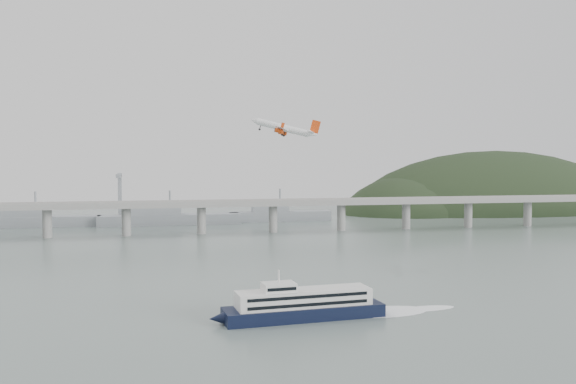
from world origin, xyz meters
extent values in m
plane|color=slate|center=(0.00, 0.00, 0.00)|extent=(900.00, 900.00, 0.00)
cube|color=gray|center=(0.00, 200.00, 20.00)|extent=(800.00, 22.00, 2.20)
cube|color=gray|center=(0.00, 189.50, 22.00)|extent=(800.00, 0.60, 1.80)
cube|color=gray|center=(0.00, 210.50, 22.00)|extent=(800.00, 0.60, 1.80)
cylinder|color=gray|center=(-130.00, 200.00, 9.50)|extent=(6.00, 6.00, 21.00)
cylinder|color=gray|center=(-80.00, 200.00, 9.50)|extent=(6.00, 6.00, 21.00)
cylinder|color=gray|center=(-30.00, 200.00, 9.50)|extent=(6.00, 6.00, 21.00)
cylinder|color=gray|center=(20.00, 200.00, 9.50)|extent=(6.00, 6.00, 21.00)
cylinder|color=gray|center=(70.00, 200.00, 9.50)|extent=(6.00, 6.00, 21.00)
cylinder|color=gray|center=(120.00, 200.00, 9.50)|extent=(6.00, 6.00, 21.00)
cylinder|color=gray|center=(170.00, 200.00, 9.50)|extent=(6.00, 6.00, 21.00)
cylinder|color=gray|center=(220.00, 200.00, 9.50)|extent=(6.00, 6.00, 21.00)
ellipsoid|color=black|center=(270.00, 330.00, -18.00)|extent=(320.00, 150.00, 156.00)
ellipsoid|color=black|center=(175.00, 320.00, -12.00)|extent=(140.00, 110.00, 96.00)
ellipsoid|color=black|center=(360.00, 340.00, -25.00)|extent=(220.00, 140.00, 120.00)
cube|color=gray|center=(-150.00, 270.00, 4.00)|extent=(95.67, 20.15, 8.00)
cube|color=gray|center=(-159.50, 270.00, 12.00)|extent=(33.90, 15.02, 8.00)
cylinder|color=gray|center=(-150.00, 270.00, 20.00)|extent=(1.60, 1.60, 14.00)
cube|color=gray|center=(-50.00, 265.00, 4.00)|extent=(110.55, 21.43, 8.00)
cube|color=gray|center=(-61.00, 265.00, 12.00)|extent=(39.01, 16.73, 8.00)
cylinder|color=gray|center=(-50.00, 265.00, 20.00)|extent=(1.60, 1.60, 14.00)
cube|color=gray|center=(40.00, 275.00, 4.00)|extent=(85.00, 13.60, 8.00)
cube|color=gray|center=(31.50, 275.00, 12.00)|extent=(29.75, 11.90, 8.00)
cylinder|color=gray|center=(40.00, 275.00, 20.00)|extent=(1.60, 1.60, 14.00)
cube|color=gray|center=(-90.00, 300.00, 20.00)|extent=(3.00, 3.00, 40.00)
cube|color=gray|center=(-90.00, 290.00, 38.00)|extent=(3.00, 28.00, 3.00)
cube|color=black|center=(-13.32, -31.90, 2.07)|extent=(52.69, 16.70, 4.15)
cone|color=black|center=(-41.21, -34.22, 2.07)|extent=(5.51, 4.56, 4.15)
cube|color=silver|center=(-13.32, -31.90, 6.74)|extent=(44.25, 13.94, 5.18)
cube|color=black|center=(-12.88, -37.11, 8.09)|extent=(39.28, 3.43, 1.04)
cube|color=black|center=(-12.88, -37.11, 5.60)|extent=(39.28, 3.43, 1.04)
cube|color=black|center=(-13.75, -26.68, 8.09)|extent=(39.28, 3.43, 1.04)
cube|color=black|center=(-13.75, -26.68, 5.60)|extent=(39.28, 3.43, 1.04)
cube|color=silver|center=(-21.58, -32.58, 10.68)|extent=(10.93, 8.09, 2.70)
cube|color=black|center=(-21.28, -36.25, 10.68)|extent=(9.31, 0.90, 1.04)
cylinder|color=silver|center=(-21.58, -32.58, 14.00)|extent=(0.56, 0.56, 4.15)
ellipsoid|color=white|center=(15.61, -29.49, 0.05)|extent=(30.99, 17.35, 0.21)
ellipsoid|color=white|center=(30.08, -28.28, 0.05)|extent=(22.94, 9.30, 0.21)
cylinder|color=white|center=(0.24, 67.79, 66.31)|extent=(24.50, 13.97, 9.46)
cone|color=white|center=(-12.84, 73.20, 69.87)|extent=(5.34, 4.80, 4.12)
cone|color=white|center=(13.84, 62.19, 63.07)|extent=(6.01, 4.87, 4.34)
cube|color=white|center=(0.84, 67.50, 65.20)|extent=(15.64, 30.48, 3.00)
cube|color=white|center=(13.18, 62.50, 63.91)|extent=(6.72, 11.25, 1.49)
cube|color=#E3420F|center=(14.74, 62.03, 66.60)|extent=(5.25, 2.08, 6.76)
cylinder|color=#E3420F|center=(1.15, 72.72, 64.04)|extent=(4.73, 3.70, 3.00)
cylinder|color=black|center=(-0.57, 73.43, 64.51)|extent=(1.57, 2.19, 2.12)
cube|color=white|center=(1.38, 72.68, 64.93)|extent=(2.40, 1.11, 1.63)
cylinder|color=#E3420F|center=(-2.56, 63.41, 64.55)|extent=(4.73, 3.70, 3.00)
cylinder|color=black|center=(-4.28, 64.12, 65.02)|extent=(1.57, 2.19, 2.12)
cube|color=white|center=(-2.34, 63.37, 65.43)|extent=(2.40, 1.11, 1.63)
cylinder|color=black|center=(1.31, 69.77, 63.49)|extent=(0.95, 0.52, 2.22)
cylinder|color=black|center=(1.06, 69.82, 62.52)|extent=(1.28, 0.76, 1.24)
cylinder|color=black|center=(-0.45, 65.37, 63.73)|extent=(0.95, 0.52, 2.22)
cylinder|color=black|center=(-0.69, 65.42, 62.76)|extent=(1.28, 0.76, 1.24)
cylinder|color=black|center=(-10.20, 71.97, 66.51)|extent=(0.95, 0.52, 2.22)
cylinder|color=black|center=(-10.44, 72.01, 65.53)|extent=(1.28, 0.76, 1.24)
cube|color=#E3420F|center=(8.48, 81.16, 65.03)|extent=(1.91, 0.81, 2.49)
cube|color=#E3420F|center=(-3.00, 52.38, 66.60)|extent=(1.91, 0.81, 2.49)
camera|label=1|loc=(-58.33, -219.57, 50.83)|focal=38.00mm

